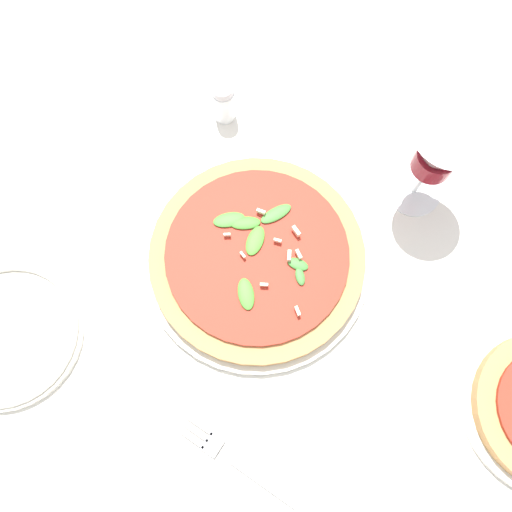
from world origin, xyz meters
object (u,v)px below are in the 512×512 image
shaker_pepper (224,102)px  side_plate_white (8,335)px  wine_glass (439,154)px  fork (250,471)px  pizza_arugula_main (256,259)px

shaker_pepper → side_plate_white: bearing=81.1°
wine_glass → fork: bearing=88.2°
wine_glass → fork: size_ratio=0.79×
side_plate_white → shaker_pepper: (-0.07, -0.42, 0.02)m
pizza_arugula_main → shaker_pepper: shaker_pepper is taller
fork → side_plate_white: bearing=5.7°
side_plate_white → fork: bearing=-176.9°
wine_glass → shaker_pepper: wine_glass is taller
pizza_arugula_main → side_plate_white: 0.33m
wine_glass → side_plate_white: wine_glass is taller
pizza_arugula_main → fork: pizza_arugula_main is taller
side_plate_white → shaker_pepper: size_ratio=2.86×
pizza_arugula_main → fork: (-0.13, 0.23, -0.01)m
pizza_arugula_main → wine_glass: size_ratio=2.00×
pizza_arugula_main → wine_glass: bearing=-124.2°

